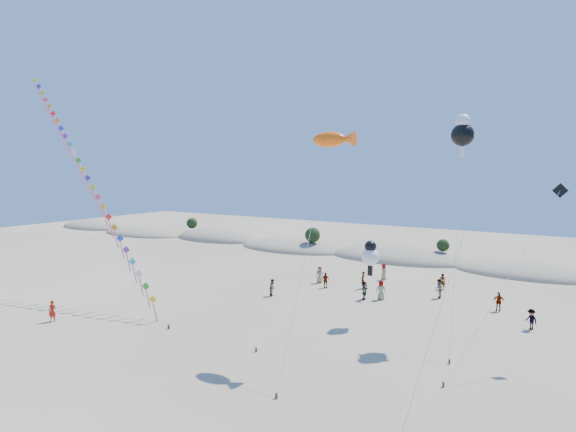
# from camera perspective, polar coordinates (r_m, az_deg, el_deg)

# --- Properties ---
(ground) EXTENTS (160.00, 160.00, 0.00)m
(ground) POSITION_cam_1_polar(r_m,az_deg,el_deg) (29.68, -18.88, -18.69)
(ground) COLOR gray
(ground) RESTS_ON ground
(dune_ridge) EXTENTS (145.30, 11.49, 5.57)m
(dune_ridge) POSITION_cam_1_polar(r_m,az_deg,el_deg) (66.33, 13.62, -4.89)
(dune_ridge) COLOR gray
(dune_ridge) RESTS_ON ground
(kite_train) EXTENTS (29.11, 7.94, 22.95)m
(kite_train) POSITION_cam_1_polar(r_m,az_deg,el_deg) (50.80, -23.07, 4.93)
(kite_train) COLOR #3F2D1E
(kite_train) RESTS_ON ground
(fish_kite) EXTENTS (3.01, 9.27, 14.54)m
(fish_kite) POSITION_cam_1_polar(r_m,az_deg,el_deg) (32.39, 5.41, 8.98)
(fish_kite) COLOR #3F2D1E
(fish_kite) RESTS_ON ground
(cartoon_kite_low) EXTENTS (4.74, 10.45, 6.52)m
(cartoon_kite_low) POSITION_cam_1_polar(r_m,az_deg,el_deg) (38.02, 9.71, -4.56)
(cartoon_kite_low) COLOR #3F2D1E
(cartoon_kite_low) RESTS_ON ground
(cartoon_kite_high) EXTENTS (2.30, 8.20, 16.06)m
(cartoon_kite_high) POSITION_cam_1_polar(r_m,az_deg,el_deg) (37.97, 19.99, 9.29)
(cartoon_kite_high) COLOR #3F2D1E
(cartoon_kite_high) RESTS_ON ground
(dark_kite) EXTENTS (5.28, 9.57, 11.16)m
(dark_kite) POSITION_cam_1_polar(r_m,az_deg,el_deg) (33.41, 26.80, -2.59)
(dark_kite) COLOR #3F2D1E
(dark_kite) RESTS_ON ground
(flyer_foreground) EXTENTS (0.74, 0.64, 1.70)m
(flyer_foreground) POSITION_cam_1_polar(r_m,az_deg,el_deg) (42.97, -26.15, -10.08)
(flyer_foreground) COLOR red
(flyer_foreground) RESTS_ON ground
(beachgoers) EXTENTS (22.79, 12.79, 1.81)m
(beachgoers) POSITION_cam_1_polar(r_m,az_deg,el_deg) (46.85, 11.77, -8.33)
(beachgoers) COLOR slate
(beachgoers) RESTS_ON ground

